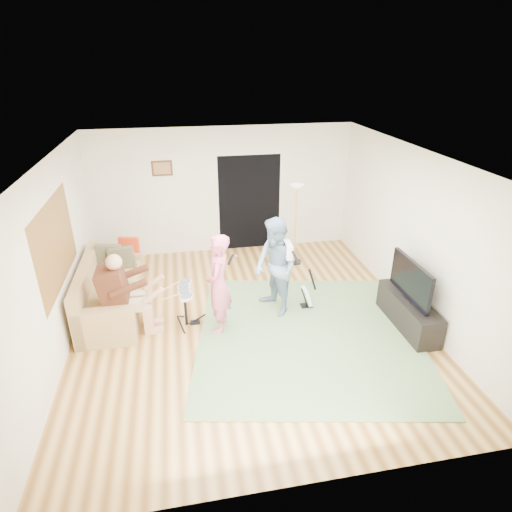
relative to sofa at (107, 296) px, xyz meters
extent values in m
plane|color=brown|center=(2.30, -0.78, -0.29)|extent=(6.00, 6.00, 0.00)
plane|color=white|center=(2.30, -0.78, 2.41)|extent=(6.00, 6.00, 0.00)
plane|color=brown|center=(-0.45, -0.58, 1.26)|extent=(0.00, 2.05, 2.05)
plane|color=black|center=(2.85, 2.21, 0.76)|extent=(2.10, 0.00, 2.10)
cube|color=#3F2314|center=(1.05, 2.21, 1.61)|extent=(0.42, 0.03, 0.32)
cube|color=#5B7B4B|center=(3.17, -1.31, -0.29)|extent=(4.01, 4.10, 0.02)
cube|color=tan|center=(0.10, 0.00, -0.08)|extent=(0.88, 1.77, 0.44)
cube|color=tan|center=(-0.28, 0.00, 0.15)|extent=(0.17, 2.18, 0.88)
cube|color=tan|center=(0.10, 0.99, 0.02)|extent=(0.88, 0.21, 0.62)
cube|color=tan|center=(0.10, -0.99, 0.02)|extent=(0.88, 0.21, 0.62)
cube|color=#4D2515|center=(0.25, -0.65, 0.51)|extent=(0.37, 0.49, 0.62)
sphere|color=tan|center=(0.31, -0.65, 0.92)|extent=(0.24, 0.24, 0.24)
cylinder|color=black|center=(1.30, -0.65, 0.03)|extent=(0.04, 0.04, 0.61)
cube|color=white|center=(1.30, -0.65, 0.32)|extent=(0.12, 0.61, 0.04)
imported|color=#CF5A79|center=(1.82, -0.86, 0.51)|extent=(0.52, 0.67, 1.62)
imported|color=#6E87A1|center=(2.80, -0.53, 0.54)|extent=(0.87, 0.98, 1.67)
cube|color=black|center=(3.37, -0.49, -0.28)|extent=(0.20, 0.16, 0.03)
cube|color=silver|center=(3.37, -0.49, -0.08)|extent=(0.16, 0.24, 0.31)
cylinder|color=black|center=(3.46, -0.49, 0.23)|extent=(0.16, 0.04, 0.41)
cylinder|color=black|center=(3.63, 1.26, -0.28)|extent=(0.30, 0.30, 0.03)
cylinder|color=tan|center=(3.63, 1.26, 0.52)|extent=(0.04, 0.04, 1.60)
cone|color=white|center=(3.63, 1.26, 1.34)|extent=(0.27, 0.27, 0.11)
cube|color=tan|center=(0.31, 0.84, 0.13)|extent=(0.47, 0.47, 0.04)
cube|color=red|center=(0.31, 1.02, 0.43)|extent=(0.38, 0.15, 0.39)
cube|color=black|center=(4.80, -1.36, -0.04)|extent=(0.40, 1.40, 0.50)
cube|color=black|center=(4.75, -1.36, 0.56)|extent=(0.06, 1.11, 0.62)
camera|label=1|loc=(1.32, -6.60, 3.70)|focal=30.00mm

